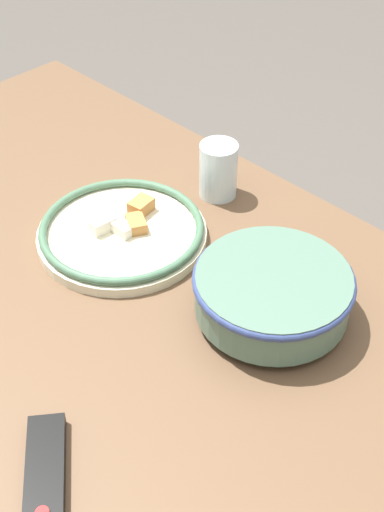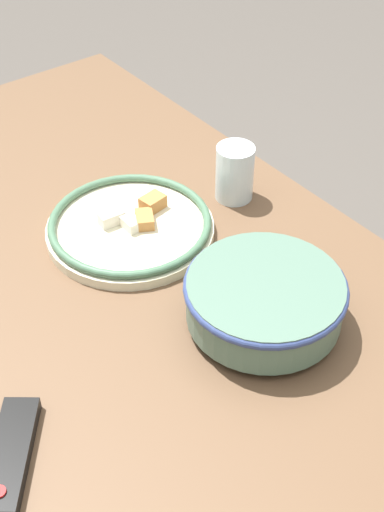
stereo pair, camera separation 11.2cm
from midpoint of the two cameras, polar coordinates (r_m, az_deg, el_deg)
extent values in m
cube|color=brown|center=(1.14, -2.21, -3.52)|extent=(1.49, 0.83, 0.04)
cylinder|color=brown|center=(1.95, -5.43, 4.31)|extent=(0.06, 0.06, 0.68)
cylinder|color=#4C6B5B|center=(1.08, 8.66, -5.14)|extent=(0.10, 0.10, 0.01)
cylinder|color=#4C6B5B|center=(1.05, 8.88, -3.60)|extent=(0.23, 0.23, 0.07)
cylinder|color=#B75B23|center=(1.05, 8.85, -3.79)|extent=(0.21, 0.21, 0.06)
torus|color=navy|center=(1.03, 9.02, -2.60)|extent=(0.24, 0.24, 0.01)
cylinder|color=beige|center=(1.22, -2.35, 1.99)|extent=(0.29, 0.29, 0.02)
torus|color=#42664C|center=(1.21, -2.37, 2.58)|extent=(0.28, 0.28, 0.01)
cube|color=silver|center=(1.21, -3.84, 2.95)|extent=(0.03, 0.05, 0.02)
cube|color=#B2753D|center=(1.21, -1.18, 2.83)|extent=(0.05, 0.05, 0.02)
cube|color=silver|center=(1.21, -2.31, 2.56)|extent=(0.04, 0.03, 0.02)
cube|color=#B2753D|center=(1.25, -0.59, 4.20)|extent=(0.04, 0.05, 0.02)
cube|color=black|center=(0.93, -10.89, -15.56)|extent=(0.16, 0.14, 0.02)
cylinder|color=silver|center=(1.29, 5.94, 6.55)|extent=(0.07, 0.07, 0.10)
camera|label=1|loc=(0.06, -87.13, 2.49)|focal=50.00mm
camera|label=2|loc=(0.06, 92.87, -2.49)|focal=50.00mm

